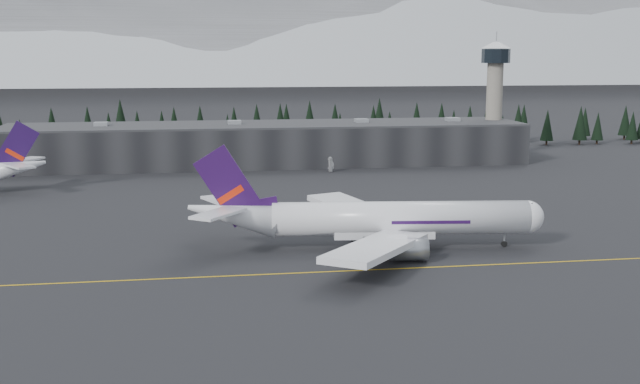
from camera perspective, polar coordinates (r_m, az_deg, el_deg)
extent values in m
plane|color=black|center=(129.67, 1.40, -5.42)|extent=(1400.00, 1400.00, 0.00)
cube|color=gold|center=(127.77, 1.56, -5.65)|extent=(400.00, 0.40, 0.02)
cube|color=black|center=(250.64, -3.79, 3.38)|extent=(160.00, 30.00, 12.00)
cube|color=#333335|center=(250.01, -3.80, 4.81)|extent=(160.00, 30.00, 0.60)
cylinder|color=gray|center=(270.00, 12.26, 5.77)|extent=(5.20, 5.20, 32.00)
cylinder|color=black|center=(269.39, 12.40, 9.43)|extent=(9.20, 9.20, 4.50)
cone|color=silver|center=(269.40, 12.43, 10.16)|extent=(10.00, 10.00, 2.00)
cube|color=black|center=(287.16, -4.48, 4.49)|extent=(360.00, 20.00, 15.00)
cylinder|color=white|center=(142.25, 5.74, -1.85)|extent=(45.66, 11.12, 5.91)
sphere|color=white|center=(147.15, 14.51, -1.73)|extent=(5.91, 5.91, 5.91)
cone|color=white|center=(140.98, -6.22, -1.60)|extent=(17.11, 7.78, 8.55)
cube|color=white|center=(156.74, 2.81, -1.31)|extent=(17.37, 28.56, 2.52)
cylinder|color=#989BA0|center=(152.46, 5.20, -2.30)|extent=(6.79, 4.46, 3.74)
cube|color=white|center=(127.09, 4.06, -3.97)|extent=(22.16, 27.17, 2.52)
cylinder|color=#989BA0|center=(133.47, 6.31, -4.07)|extent=(6.79, 4.46, 3.74)
cube|color=#2C0E45|center=(140.11, -6.46, 0.41)|extent=(12.44, 1.93, 14.66)
cube|color=red|center=(140.34, -6.37, -0.18)|extent=(4.83, 1.10, 3.61)
cube|color=white|center=(146.64, -6.85, -0.62)|extent=(8.36, 11.70, 0.49)
cube|color=white|center=(135.08, -7.23, -1.53)|extent=(10.02, 11.33, 0.49)
cylinder|color=black|center=(146.88, 12.97, -3.26)|extent=(0.49, 0.49, 2.95)
cylinder|color=black|center=(146.59, 2.80, -3.04)|extent=(0.49, 0.49, 2.95)
cylinder|color=black|center=(138.01, 3.14, -3.86)|extent=(0.49, 0.49, 2.95)
cone|color=white|center=(212.45, -20.89, 1.59)|extent=(16.11, 6.50, 8.18)
cube|color=#240E41|center=(211.80, -20.85, 2.88)|extent=(11.94, 1.12, 14.03)
cube|color=red|center=(211.99, -20.88, 2.50)|extent=(4.61, 0.78, 3.45)
cube|color=white|center=(206.46, -20.63, 1.76)|extent=(9.21, 10.99, 0.47)
cube|color=white|center=(217.55, -20.21, 2.16)|extent=(8.47, 11.16, 0.47)
imported|color=silver|center=(221.37, -7.03, 1.08)|extent=(2.76, 5.27, 1.42)
imported|color=silver|center=(233.69, 0.81, 1.63)|extent=(4.70, 2.63, 1.51)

